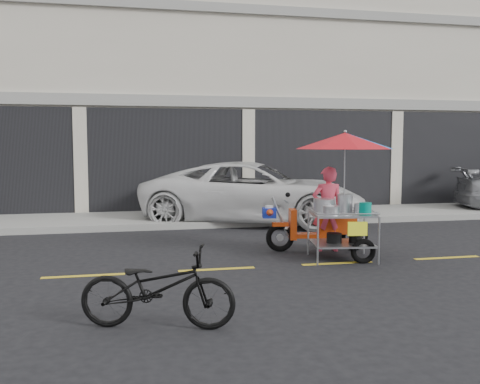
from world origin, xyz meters
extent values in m
plane|color=black|center=(0.00, 0.00, 0.00)|extent=(90.00, 90.00, 0.00)
cube|color=gray|center=(0.00, 5.50, 0.07)|extent=(45.00, 3.00, 0.15)
cube|color=beige|center=(0.00, 10.50, 4.00)|extent=(36.00, 8.00, 8.00)
cube|color=black|center=(0.00, 6.47, 1.45)|extent=(35.28, 0.06, 2.90)
cube|color=gray|center=(0.00, 6.45, 3.10)|extent=(36.00, 0.12, 0.30)
cube|color=gray|center=(0.00, 6.45, 5.60)|extent=(36.00, 0.12, 0.25)
cube|color=gold|center=(0.00, 0.00, 0.00)|extent=(42.00, 0.10, 0.01)
imported|color=silver|center=(-0.28, 4.70, 0.75)|extent=(5.97, 4.39, 1.51)
imported|color=black|center=(-3.05, -2.48, 0.43)|extent=(1.75, 1.01, 0.87)
torus|color=black|center=(-0.64, 1.14, 0.25)|extent=(0.53, 0.18, 0.52)
torus|color=black|center=(0.71, 0.93, 0.25)|extent=(0.53, 0.18, 0.52)
cylinder|color=#9EA0A5|center=(-0.64, 1.14, 0.25)|extent=(0.13, 0.07, 0.13)
cylinder|color=#9EA0A5|center=(0.71, 0.93, 0.25)|extent=(0.13, 0.07, 0.13)
cube|color=#D23F0F|center=(-0.64, 1.14, 0.50)|extent=(0.30, 0.15, 0.07)
cylinder|color=#9EA0A5|center=(-0.64, 1.14, 0.64)|extent=(0.33, 0.09, 0.73)
cube|color=#D23F0F|center=(-0.42, 1.10, 0.50)|extent=(0.15, 0.32, 0.55)
cube|color=#D23F0F|center=(-0.01, 1.04, 0.29)|extent=(0.76, 0.36, 0.07)
cube|color=#D23F0F|center=(0.39, 0.98, 0.50)|extent=(0.71, 0.34, 0.36)
cube|color=black|center=(0.30, 1.00, 0.71)|extent=(0.62, 0.30, 0.09)
cylinder|color=#9EA0A5|center=(-0.53, 1.12, 0.91)|extent=(0.11, 0.50, 0.03)
sphere|color=black|center=(-0.45, 1.29, 1.02)|extent=(0.09, 0.09, 0.09)
cylinder|color=white|center=(-0.53, 1.12, 0.44)|extent=(0.12, 0.12, 0.05)
cube|color=#12249D|center=(-0.84, 1.17, 0.71)|extent=(0.26, 0.23, 0.18)
cylinder|color=white|center=(-0.84, 1.17, 0.82)|extent=(0.17, 0.17, 0.05)
cone|color=#D23F0F|center=(-0.86, 1.02, 0.73)|extent=(0.19, 0.22, 0.16)
torus|color=black|center=(0.42, -0.08, 0.20)|extent=(0.43, 0.15, 0.42)
cylinder|color=#9EA0A5|center=(-0.36, -0.05, 0.39)|extent=(0.04, 0.04, 0.77)
cylinder|color=#9EA0A5|center=(-0.24, 0.76, 0.39)|extent=(0.04, 0.04, 0.77)
cylinder|color=#9EA0A5|center=(0.63, -0.20, 0.39)|extent=(0.04, 0.04, 0.77)
cylinder|color=#9EA0A5|center=(0.75, 0.61, 0.39)|extent=(0.04, 0.04, 0.77)
cube|color=#9EA0A5|center=(0.19, 0.28, 0.27)|extent=(1.11, 0.96, 0.03)
cube|color=#9EA0A5|center=(0.19, 0.28, 0.77)|extent=(1.11, 0.96, 0.04)
cylinder|color=#9EA0A5|center=(0.13, -0.13, 0.83)|extent=(0.99, 0.17, 0.02)
cylinder|color=#9EA0A5|center=(0.26, 0.68, 0.83)|extent=(0.99, 0.17, 0.02)
cylinder|color=#9EA0A5|center=(-0.30, 0.35, 0.83)|extent=(0.14, 0.81, 0.02)
cylinder|color=#9EA0A5|center=(0.69, 0.20, 0.83)|extent=(0.14, 0.81, 0.02)
cylinder|color=#9EA0A5|center=(0.26, 0.68, 0.27)|extent=(0.14, 0.68, 0.04)
cylinder|color=#9EA0A5|center=(0.26, 0.68, 0.73)|extent=(0.14, 0.68, 0.04)
cube|color=#F7FA23|center=(0.26, -0.18, 0.59)|extent=(0.32, 0.07, 0.23)
cylinder|color=#B7B7BC|center=(-0.05, 0.50, 0.90)|extent=(0.42, 0.42, 0.21)
cylinder|color=#B7B7BC|center=(0.31, 0.46, 0.93)|extent=(0.29, 0.29, 0.28)
cylinder|color=#B7B7BC|center=(0.54, 0.27, 0.86)|extent=(0.30, 0.30, 0.13)
cylinder|color=#B7B7BC|center=(-0.05, 0.15, 0.85)|extent=(0.31, 0.31, 0.12)
cylinder|color=#017A68|center=(0.48, 0.00, 0.89)|extent=(0.23, 0.23, 0.20)
cylinder|color=black|center=(0.06, 0.30, 0.37)|extent=(0.29, 0.29, 0.16)
cylinder|color=black|center=(0.42, 0.24, 0.36)|extent=(0.25, 0.25, 0.15)
cylinder|color=#9EA0A5|center=(0.25, 0.36, 1.46)|extent=(0.02, 0.02, 1.36)
sphere|color=#9EA0A5|center=(0.25, 0.36, 2.16)|extent=(0.05, 0.05, 0.05)
imported|color=#DD3C54|center=(0.21, 1.01, 0.77)|extent=(0.61, 0.45, 1.54)
camera|label=1|loc=(-3.37, -8.07, 1.95)|focal=40.00mm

